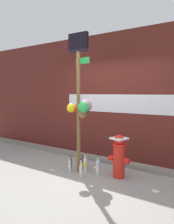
# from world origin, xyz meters

# --- Properties ---
(ground_plane) EXTENTS (14.00, 14.00, 0.00)m
(ground_plane) POSITION_xyz_m (0.00, 0.00, 0.00)
(ground_plane) COLOR gray
(building_wall) EXTENTS (10.00, 0.21, 3.13)m
(building_wall) POSITION_xyz_m (0.00, 1.63, 1.56)
(building_wall) COLOR #561E19
(building_wall) RESTS_ON ground_plane
(curb_strip) EXTENTS (8.00, 0.12, 0.08)m
(curb_strip) POSITION_xyz_m (0.00, 1.09, 0.04)
(curb_strip) COLOR slate
(curb_strip) RESTS_ON ground_plane
(memorial_post) EXTENTS (0.56, 0.49, 2.83)m
(memorial_post) POSITION_xyz_m (-0.13, 0.29, 1.55)
(memorial_post) COLOR brown
(memorial_post) RESTS_ON ground_plane
(fire_hydrant) EXTENTS (0.44, 0.34, 0.84)m
(fire_hydrant) POSITION_xyz_m (0.66, 0.47, 0.44)
(fire_hydrant) COLOR red
(fire_hydrant) RESTS_ON ground_plane
(bottle_0) EXTENTS (0.08, 0.08, 0.41)m
(bottle_0) POSITION_xyz_m (-0.03, 0.30, 0.17)
(bottle_0) COLOR silver
(bottle_0) RESTS_ON ground_plane
(bottle_1) EXTENTS (0.07, 0.07, 0.36)m
(bottle_1) POSITION_xyz_m (-0.18, 0.43, 0.14)
(bottle_1) COLOR brown
(bottle_1) RESTS_ON ground_plane
(bottle_2) EXTENTS (0.06, 0.06, 0.34)m
(bottle_2) POSITION_xyz_m (-0.41, 0.31, 0.14)
(bottle_2) COLOR brown
(bottle_2) RESTS_ON ground_plane
(bottle_3) EXTENTS (0.08, 0.08, 0.38)m
(bottle_3) POSITION_xyz_m (0.25, 0.34, 0.16)
(bottle_3) COLOR #B2DBEA
(bottle_3) RESTS_ON ground_plane
(bottle_4) EXTENTS (0.06, 0.06, 0.36)m
(bottle_4) POSITION_xyz_m (0.05, 0.05, 0.14)
(bottle_4) COLOR silver
(bottle_4) RESTS_ON ground_plane
(bottle_5) EXTENTS (0.06, 0.06, 0.35)m
(bottle_5) POSITION_xyz_m (-0.29, 0.12, 0.14)
(bottle_5) COLOR #93CCE0
(bottle_5) RESTS_ON ground_plane
(litter_0) EXTENTS (0.11, 0.11, 0.01)m
(litter_0) POSITION_xyz_m (1.45, 0.26, 0.00)
(litter_0) COLOR silver
(litter_0) RESTS_ON ground_plane
(litter_1) EXTENTS (0.07, 0.11, 0.01)m
(litter_1) POSITION_xyz_m (-0.02, 0.69, 0.00)
(litter_1) COLOR silver
(litter_1) RESTS_ON ground_plane
(litter_2) EXTENTS (0.14, 0.16, 0.01)m
(litter_2) POSITION_xyz_m (1.10, 0.36, 0.00)
(litter_2) COLOR #8C99B2
(litter_2) RESTS_ON ground_plane
(litter_3) EXTENTS (0.13, 0.06, 0.01)m
(litter_3) POSITION_xyz_m (-0.69, 0.01, 0.00)
(litter_3) COLOR silver
(litter_3) RESTS_ON ground_plane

